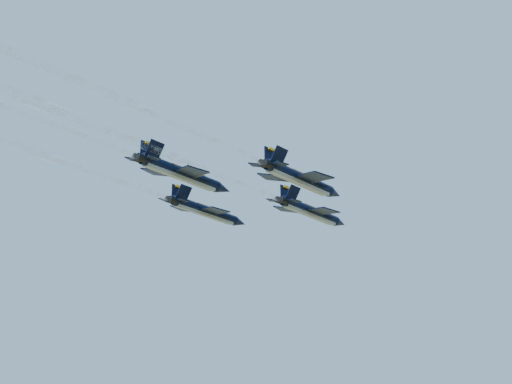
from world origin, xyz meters
The scene contains 4 objects.
jet_lead centered at (6.83, 16.53, 102.90)m, with size 13.25×18.06×4.80m.
jet_left centered at (-8.39, 6.48, 102.90)m, with size 13.25×18.06×4.80m.
jet_right centered at (13.30, 1.06, 102.90)m, with size 13.25×18.06×4.80m.
jet_slot centered at (-0.22, -10.21, 102.90)m, with size 13.25×18.06×4.80m.
Camera 1 is at (56.05, -78.38, 69.98)m, focal length 45.00 mm.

